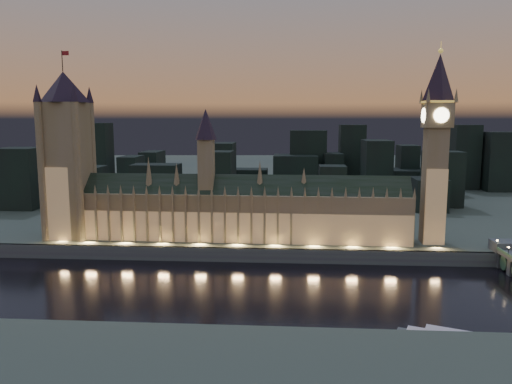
# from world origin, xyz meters

# --- Properties ---
(ground_plane) EXTENTS (2000.00, 2000.00, 0.00)m
(ground_plane) POSITION_xyz_m (0.00, 0.00, 0.00)
(ground_plane) COLOR black
(ground_plane) RESTS_ON ground
(north_bank) EXTENTS (2000.00, 960.00, 8.00)m
(north_bank) POSITION_xyz_m (0.00, 520.00, 4.00)
(north_bank) COLOR #3B4943
(north_bank) RESTS_ON ground
(embankment_wall) EXTENTS (2000.00, 2.50, 8.00)m
(embankment_wall) POSITION_xyz_m (0.00, 41.00, 4.00)
(embankment_wall) COLOR #46414F
(embankment_wall) RESTS_ON ground
(palace_of_westminster) EXTENTS (202.00, 23.82, 78.00)m
(palace_of_westminster) POSITION_xyz_m (-6.07, 61.74, 26.37)
(palace_of_westminster) COLOR olive
(palace_of_westminster) RESTS_ON north_bank
(victoria_tower) EXTENTS (31.68, 31.68, 111.85)m
(victoria_tower) POSITION_xyz_m (-110.00, 61.92, 63.30)
(victoria_tower) COLOR olive
(victoria_tower) RESTS_ON north_bank
(elizabeth_tower) EXTENTS (18.00, 18.00, 114.77)m
(elizabeth_tower) POSITION_xyz_m (108.00, 61.93, 72.09)
(elizabeth_tower) COLOR olive
(elizabeth_tower) RESTS_ON north_bank
(river_boat) EXTENTS (45.44, 25.87, 4.50)m
(river_boat) POSITION_xyz_m (85.78, -58.00, 1.56)
(river_boat) COLOR #46414F
(river_boat) RESTS_ON ground
(city_backdrop) EXTENTS (473.59, 215.63, 67.77)m
(city_backdrop) POSITION_xyz_m (37.51, 246.60, 30.50)
(city_backdrop) COLOR black
(city_backdrop) RESTS_ON north_bank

